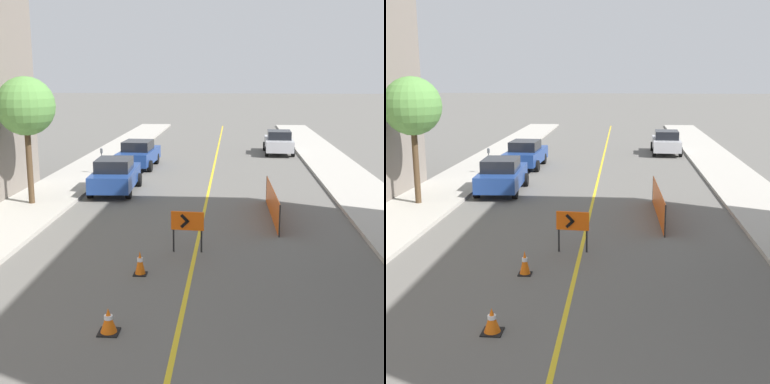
# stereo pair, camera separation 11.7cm
# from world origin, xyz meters

# --- Properties ---
(lane_stripe) EXTENTS (0.12, 57.31, 0.01)m
(lane_stripe) POSITION_xyz_m (0.00, 28.65, 0.00)
(lane_stripe) COLOR gold
(lane_stripe) RESTS_ON ground_plane
(sidewalk_left) EXTENTS (2.99, 57.31, 0.15)m
(sidewalk_left) POSITION_xyz_m (-6.98, 28.65, 0.07)
(sidewalk_left) COLOR #ADA89E
(sidewalk_left) RESTS_ON ground_plane
(sidewalk_right) EXTENTS (2.99, 57.31, 0.15)m
(sidewalk_right) POSITION_xyz_m (6.98, 28.65, 0.07)
(sidewalk_right) COLOR #ADA89E
(sidewalk_right) RESTS_ON ground_plane
(traffic_cone_fourth) EXTENTS (0.44, 0.44, 0.56)m
(traffic_cone_fourth) POSITION_xyz_m (-1.46, 11.57, 0.27)
(traffic_cone_fourth) COLOR black
(traffic_cone_fourth) RESTS_ON ground_plane
(traffic_cone_fifth) EXTENTS (0.36, 0.36, 0.67)m
(traffic_cone_fifth) POSITION_xyz_m (-1.37, 14.94, 0.33)
(traffic_cone_fifth) COLOR black
(traffic_cone_fifth) RESTS_ON ground_plane
(arrow_barricade_primary) EXTENTS (1.01, 0.15, 1.28)m
(arrow_barricade_primary) POSITION_xyz_m (-0.25, 16.93, 0.92)
(arrow_barricade_primary) COLOR #EF560C
(arrow_barricade_primary) RESTS_ON ground_plane
(safety_mesh_fence) EXTENTS (0.18, 5.12, 1.12)m
(safety_mesh_fence) POSITION_xyz_m (2.63, 21.20, 0.56)
(safety_mesh_fence) COLOR #EF560C
(safety_mesh_fence) RESTS_ON ground_plane
(parked_car_curb_near) EXTENTS (2.02, 4.39, 1.59)m
(parked_car_curb_near) POSITION_xyz_m (-4.28, 25.13, 0.80)
(parked_car_curb_near) COLOR navy
(parked_car_curb_near) RESTS_ON ground_plane
(parked_car_curb_mid) EXTENTS (2.00, 4.38, 1.59)m
(parked_car_curb_mid) POSITION_xyz_m (-4.35, 31.69, 0.80)
(parked_car_curb_mid) COLOR navy
(parked_car_curb_mid) RESTS_ON ground_plane
(parked_car_curb_far) EXTENTS (1.95, 4.34, 1.59)m
(parked_car_curb_far) POSITION_xyz_m (4.19, 37.87, 0.80)
(parked_car_curb_far) COLOR #B7B7BC
(parked_car_curb_far) RESTS_ON ground_plane
(parking_meter_far_curb) EXTENTS (0.12, 0.11, 1.37)m
(parking_meter_far_curb) POSITION_xyz_m (-5.84, 28.90, 1.11)
(parking_meter_far_curb) COLOR #4C4C51
(parking_meter_far_curb) RESTS_ON sidewalk_left
(street_tree_left_near) EXTENTS (2.34, 2.34, 5.12)m
(street_tree_left_near) POSITION_xyz_m (-7.13, 22.17, 4.07)
(street_tree_left_near) COLOR #4C3823
(street_tree_left_near) RESTS_ON sidewalk_left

